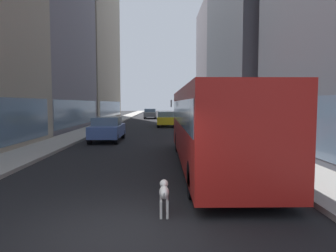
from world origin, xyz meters
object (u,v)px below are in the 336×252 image
Objects in this scene: car_grey_wagon at (150,113)px; car_yellow_taxi at (166,119)px; dalmatian_dog at (164,192)px; transit_bus at (211,122)px; car_blue_hatchback at (107,129)px.

car_yellow_taxi is at bearing -82.14° from car_grey_wagon.
car_grey_wagon is 43.41m from dalmatian_dog.
transit_bus is 9.75m from car_blue_hatchback.
car_grey_wagon is 0.99× the size of car_yellow_taxi.
transit_bus reaches higher than car_blue_hatchback.
car_blue_hatchback reaches higher than dalmatian_dog.
car_grey_wagon is 30.16m from car_blue_hatchback.
car_yellow_taxi is (2.40, -17.38, -0.00)m from car_grey_wagon.
transit_bus reaches higher than car_yellow_taxi.
car_grey_wagon is 17.54m from car_yellow_taxi.
transit_bus is 2.43× the size of car_grey_wagon.
car_yellow_taxi is at bearing 89.30° from dalmatian_dog.
transit_bus reaches higher than car_grey_wagon.
transit_bus reaches higher than dalmatian_dog.
dalmatian_dog is (2.08, -43.36, -0.31)m from car_grey_wagon.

